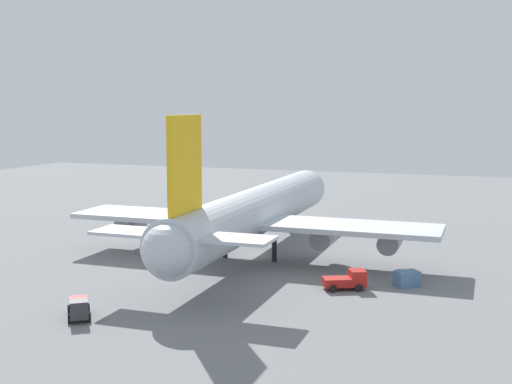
# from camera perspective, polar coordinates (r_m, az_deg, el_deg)

# --- Properties ---
(ground_plane) EXTENTS (244.40, 244.40, 0.00)m
(ground_plane) POSITION_cam_1_polar(r_m,az_deg,el_deg) (96.29, -0.00, -5.41)
(ground_plane) COLOR slate
(cargo_airplane) EXTENTS (61.10, 51.96, 20.35)m
(cargo_airplane) POSITION_cam_1_polar(r_m,az_deg,el_deg) (95.00, -0.02, -1.71)
(cargo_airplane) COLOR silver
(cargo_airplane) RESTS_ON ground_plane
(maintenance_van) EXTENTS (4.06, 5.37, 2.28)m
(maintenance_van) POSITION_cam_1_polar(r_m,az_deg,el_deg) (79.42, 7.77, -7.45)
(maintenance_van) COLOR #B21E19
(maintenance_van) RESTS_ON ground_plane
(catering_truck) EXTENTS (5.08, 4.32, 2.25)m
(catering_truck) POSITION_cam_1_polar(r_m,az_deg,el_deg) (70.67, -14.87, -9.48)
(catering_truck) COLOR #333338
(catering_truck) RESTS_ON ground_plane
(cargo_container_aft) EXTENTS (3.12, 3.28, 1.88)m
(cargo_container_aft) POSITION_cam_1_polar(r_m,az_deg,el_deg) (81.90, 12.75, -7.23)
(cargo_container_aft) COLOR #4C729E
(cargo_container_aft) RESTS_ON ground_plane
(safety_cone_nose) EXTENTS (0.50, 0.50, 0.72)m
(safety_cone_nose) POSITION_cam_1_polar(r_m,az_deg,el_deg) (121.46, 5.27, -2.57)
(safety_cone_nose) COLOR orange
(safety_cone_nose) RESTS_ON ground_plane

